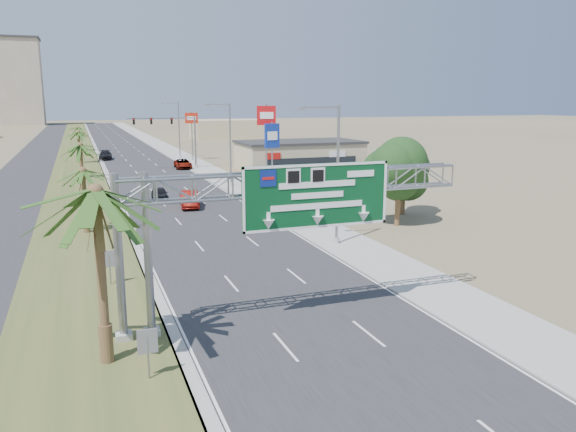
% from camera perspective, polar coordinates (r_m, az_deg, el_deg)
% --- Properties ---
extents(ground, '(600.00, 600.00, 0.00)m').
position_cam_1_polar(ground, '(19.88, 13.00, -19.97)').
color(ground, '#8C7A59').
rests_on(ground, ground).
extents(road, '(12.00, 300.00, 0.02)m').
position_cam_1_polar(road, '(124.75, -16.04, 6.49)').
color(road, '#28282B').
rests_on(road, ground).
extents(sidewalk_right, '(4.00, 300.00, 0.10)m').
position_cam_1_polar(sidewalk_right, '(125.70, -12.16, 6.74)').
color(sidewalk_right, '#9E9B93').
rests_on(sidewalk_right, ground).
extents(median_grass, '(7.00, 300.00, 0.12)m').
position_cam_1_polar(median_grass, '(124.37, -20.66, 6.21)').
color(median_grass, '#405023').
rests_on(median_grass, ground).
extents(opposing_road, '(8.00, 300.00, 0.02)m').
position_cam_1_polar(opposing_road, '(124.59, -23.89, 5.94)').
color(opposing_road, '#28282B').
rests_on(opposing_road, ground).
extents(sign_gantry, '(16.75, 1.24, 7.50)m').
position_cam_1_polar(sign_gantry, '(25.74, -0.58, 2.11)').
color(sign_gantry, gray).
rests_on(sign_gantry, ground).
extents(palm_near, '(5.70, 5.70, 8.35)m').
position_cam_1_polar(palm_near, '(22.22, -18.96, 2.22)').
color(palm_near, brown).
rests_on(palm_near, ground).
extents(palm_row_b, '(3.99, 3.99, 5.95)m').
position_cam_1_polar(palm_row_b, '(46.27, -20.13, 4.22)').
color(palm_row_b, brown).
rests_on(palm_row_b, ground).
extents(palm_row_c, '(3.99, 3.99, 6.75)m').
position_cam_1_polar(palm_row_c, '(62.12, -20.37, 6.65)').
color(palm_row_c, brown).
rests_on(palm_row_c, ground).
extents(palm_row_d, '(3.99, 3.99, 5.45)m').
position_cam_1_polar(palm_row_d, '(80.17, -20.41, 6.73)').
color(palm_row_d, brown).
rests_on(palm_row_d, ground).
extents(palm_row_e, '(3.99, 3.99, 6.15)m').
position_cam_1_polar(palm_row_e, '(99.09, -20.53, 7.92)').
color(palm_row_e, brown).
rests_on(palm_row_e, ground).
extents(palm_row_f, '(3.99, 3.99, 5.75)m').
position_cam_1_polar(palm_row_f, '(124.08, -20.58, 8.36)').
color(palm_row_f, brown).
rests_on(palm_row_f, ground).
extents(streetlight_near, '(3.27, 0.44, 10.00)m').
position_cam_1_polar(streetlight_near, '(40.16, 4.80, 3.57)').
color(streetlight_near, gray).
rests_on(streetlight_near, ground).
extents(streetlight_mid, '(3.27, 0.44, 10.00)m').
position_cam_1_polar(streetlight_mid, '(68.33, -6.04, 6.89)').
color(streetlight_mid, gray).
rests_on(streetlight_mid, ground).
extents(streetlight_far, '(3.27, 0.44, 10.00)m').
position_cam_1_polar(streetlight_far, '(103.51, -11.10, 8.35)').
color(streetlight_far, gray).
rests_on(streetlight_far, ground).
extents(signal_mast, '(10.28, 0.71, 8.00)m').
position_cam_1_polar(signal_mast, '(87.37, -10.73, 7.89)').
color(signal_mast, gray).
rests_on(signal_mast, ground).
extents(store_building, '(18.00, 10.00, 4.00)m').
position_cam_1_polar(store_building, '(86.40, 1.16, 6.15)').
color(store_building, tan).
rests_on(store_building, ground).
extents(oak_near, '(4.50, 4.50, 6.80)m').
position_cam_1_polar(oak_near, '(47.32, 11.20, 4.42)').
color(oak_near, brown).
rests_on(oak_near, ground).
extents(oak_far, '(3.50, 3.50, 5.60)m').
position_cam_1_polar(oak_far, '(52.35, 11.69, 4.29)').
color(oak_far, brown).
rests_on(oak_far, ground).
extents(median_signback_a, '(0.75, 0.08, 2.08)m').
position_cam_1_polar(median_signback_a, '(21.92, -14.07, -12.61)').
color(median_signback_a, gray).
rests_on(median_signback_a, ground).
extents(median_signback_b, '(0.75, 0.08, 2.08)m').
position_cam_1_polar(median_signback_b, '(33.18, -17.69, -4.42)').
color(median_signback_b, gray).
rests_on(median_signback_b, ground).
extents(tower_distant, '(20.00, 16.00, 35.00)m').
position_cam_1_polar(tower_distant, '(264.99, -25.90, 12.10)').
color(tower_distant, tan).
rests_on(tower_distant, ground).
extents(building_distant_right, '(20.00, 12.00, 5.00)m').
position_cam_1_polar(building_distant_right, '(159.18, -6.07, 8.81)').
color(building_distant_right, tan).
rests_on(building_distant_right, ground).
extents(car_left_lane, '(1.73, 4.00, 1.34)m').
position_cam_1_polar(car_left_lane, '(60.48, -12.90, 2.20)').
color(car_left_lane, black).
rests_on(car_left_lane, ground).
extents(car_mid_lane, '(2.31, 5.07, 1.61)m').
position_cam_1_polar(car_mid_lane, '(55.89, -10.00, 1.69)').
color(car_mid_lane, maroon).
rests_on(car_mid_lane, ground).
extents(car_right_lane, '(2.66, 5.27, 1.43)m').
position_cam_1_polar(car_right_lane, '(88.17, -10.64, 5.23)').
color(car_right_lane, gray).
rests_on(car_right_lane, ground).
extents(car_far, '(2.56, 5.44, 1.53)m').
position_cam_1_polar(car_far, '(104.91, -18.06, 5.89)').
color(car_far, black).
rests_on(car_far, ground).
extents(pole_sign_red_near, '(2.39, 0.94, 9.84)m').
position_cam_1_polar(pole_sign_red_near, '(72.03, -2.22, 9.67)').
color(pole_sign_red_near, gray).
rests_on(pole_sign_red_near, ground).
extents(pole_sign_blue, '(2.02, 0.67, 7.71)m').
position_cam_1_polar(pole_sign_blue, '(70.42, -1.63, 7.91)').
color(pole_sign_blue, gray).
rests_on(pole_sign_blue, ground).
extents(pole_sign_red_far, '(2.17, 1.01, 8.40)m').
position_cam_1_polar(pole_sign_red_far, '(99.68, -9.77, 9.39)').
color(pole_sign_red_far, gray).
rests_on(pole_sign_red_far, ground).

